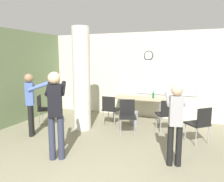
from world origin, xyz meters
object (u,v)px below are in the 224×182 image
Objects in this scene: chair_by_left_wall at (44,107)px; person_playing_side at (175,118)px; folding_table at (138,99)px; chair_table_right at (166,113)px; chair_mid_room at (200,122)px; chair_table_left at (110,108)px; person_playing_front at (55,109)px; bottle_on_table at (153,95)px; chair_table_front at (127,114)px; person_watching_back at (31,100)px.

chair_by_left_wall is 0.57× the size of person_playing_side.
chair_table_right is at bearing -37.79° from folding_table.
chair_table_right is (-0.84, 0.60, 0.00)m from chair_mid_room.
person_playing_front reaches higher than chair_table_left.
folding_table is at bearing 30.17° from chair_by_left_wall.
chair_mid_room is at bearing -47.07° from bottle_on_table.
person_playing_front is at bearing -93.43° from chair_table_left.
bottle_on_table is at bearing 27.85° from chair_by_left_wall.
chair_table_front is 0.82m from chair_table_left.
person_playing_front reaches higher than folding_table.
person_watching_back is (-2.14, -2.38, 0.27)m from folding_table.
person_playing_front reaches higher than chair_table_right.
chair_table_front is 0.50× the size of person_playing_front.
person_playing_front is (-1.23, -3.35, 0.20)m from bottle_on_table.
chair_table_left is at bearing 86.57° from person_playing_front.
chair_table_left is 2.49m from person_playing_front.
bottle_on_table reaches higher than chair_by_left_wall.
bottle_on_table is 0.16× the size of person_watching_back.
chair_table_left is 0.50× the size of person_playing_front.
chair_table_front is (2.56, 0.20, 0.00)m from chair_by_left_wall.
folding_table is at bearing 92.36° from chair_table_front.
chair_mid_room is at bearing 14.29° from person_watching_back.
chair_mid_room is 1.78m from chair_table_front.
person_playing_side is (2.03, -1.85, 0.39)m from chair_table_left.
person_watching_back is at bearing -133.93° from chair_table_left.
folding_table is 0.49m from bottle_on_table.
chair_mid_room is (4.34, 0.10, 0.00)m from chair_by_left_wall.
chair_table_left is 2.23m from person_watching_back.
folding_table is at bearing 76.57° from person_playing_front.
person_playing_front is at bearing -103.43° from folding_table.
chair_table_front is 0.55× the size of person_watching_back.
bottle_on_table is at bearing 43.67° from person_watching_back.
chair_by_left_wall is 1.00× the size of chair_table_front.
chair_by_left_wall is 0.55× the size of person_watching_back.
chair_mid_room reaches higher than folding_table.
person_playing_front is (1.74, -1.78, 0.51)m from chair_by_left_wall.
chair_table_right is at bearing 102.42° from person_playing_side.
chair_table_right is 3.55m from person_watching_back.
chair_table_left is at bearing 46.07° from person_watching_back.
bottle_on_table is 3.60m from person_watching_back.
folding_table is 3.01m from person_playing_side.
person_playing_side reaches higher than folding_table.
chair_mid_room is 1.03m from chair_table_right.
bottle_on_table is 1.07m from chair_table_right.
chair_table_front is (-0.41, -1.37, -0.31)m from bottle_on_table.
person_playing_side reaches higher than chair_table_right.
chair_by_left_wall and chair_table_left have the same top height.
person_playing_front is (-0.77, -3.24, 0.35)m from folding_table.
person_watching_back reaches higher than person_playing_side.
chair_mid_room is at bearing -36.70° from folding_table.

